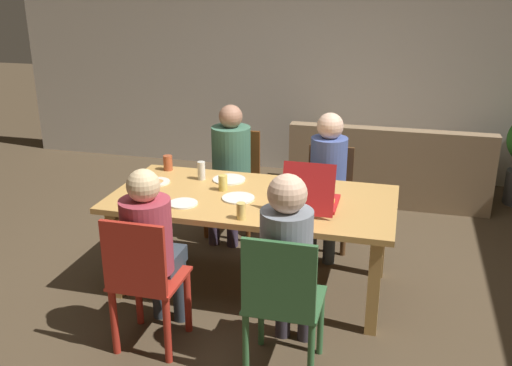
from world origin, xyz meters
name	(u,v)px	position (x,y,z in m)	size (l,w,h in m)	color
ground_plane	(253,285)	(0.00, 0.00, 0.00)	(20.00, 20.00, 0.00)	#4E3E2A
back_wall	(318,53)	(0.00, 2.94, 1.42)	(7.60, 0.12, 2.85)	beige
dining_table	(253,207)	(0.00, 0.00, 0.66)	(2.08, 1.03, 0.74)	tan
chair_0	(282,300)	(0.44, -0.99, 0.52)	(0.44, 0.42, 0.94)	#35673B
person_0	(288,255)	(0.44, -0.84, 0.74)	(0.30, 0.51, 1.25)	#38323C
chair_1	(234,177)	(-0.44, 0.99, 0.52)	(0.46, 0.39, 0.94)	#613314
person_1	(230,160)	(-0.44, 0.85, 0.72)	(0.35, 0.50, 1.21)	#3B2F42
chair_2	(328,194)	(0.44, 0.92, 0.46)	(0.42, 0.39, 0.87)	#53341B
person_2	(327,172)	(0.44, 0.79, 0.71)	(0.31, 0.54, 1.20)	#394249
chair_3	(144,281)	(-0.44, -0.95, 0.49)	(0.42, 0.41, 0.93)	#B12A1E
person_3	(151,241)	(-0.44, -0.81, 0.70)	(0.32, 0.49, 1.19)	#323C45
pizza_box_0	(312,199)	(0.45, -0.07, 0.79)	(0.35, 0.46, 0.36)	red
plate_0	(183,203)	(-0.44, -0.27, 0.75)	(0.21, 0.21, 0.01)	white
plate_1	(238,198)	(-0.09, -0.07, 0.75)	(0.24, 0.24, 0.01)	white
plate_2	(229,179)	(-0.27, 0.30, 0.75)	(0.26, 0.26, 0.01)	white
plate_3	(156,181)	(-0.81, 0.10, 0.75)	(0.21, 0.21, 0.03)	white
drinking_glass_0	(241,211)	(0.03, -0.42, 0.80)	(0.06, 0.06, 0.11)	#DDC166
drinking_glass_1	(201,171)	(-0.49, 0.26, 0.81)	(0.06, 0.06, 0.15)	silver
drinking_glass_2	(223,183)	(-0.25, 0.07, 0.80)	(0.07, 0.07, 0.12)	#DFC65B
drinking_glass_3	(168,163)	(-0.84, 0.41, 0.80)	(0.08, 0.08, 0.13)	#B04E2C
couch	(388,172)	(0.92, 2.18, 0.30)	(2.05, 0.77, 0.83)	#8D7253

